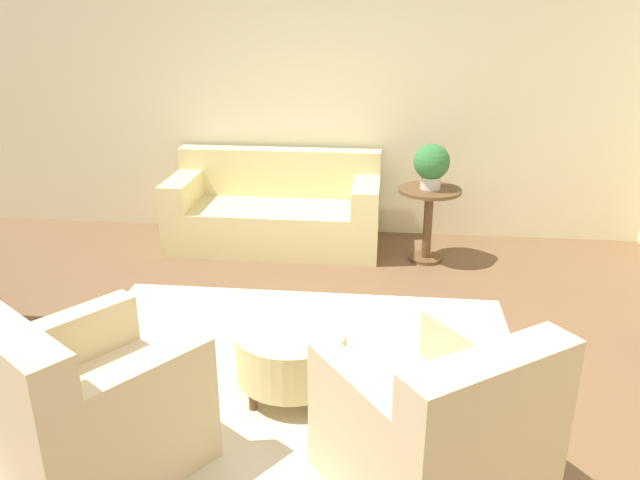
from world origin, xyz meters
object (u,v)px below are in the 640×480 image
ottoman_table (291,353)px  potted_plant_on_side_table (432,164)px  armchair_right (438,435)px  side_table (428,212)px  couch (276,212)px  armchair_left (86,411)px

ottoman_table → potted_plant_on_side_table: bearing=67.6°
armchair_right → side_table: bearing=87.9°
ottoman_table → couch: bearing=102.1°
couch → armchair_right: bearing=-67.6°
ottoman_table → side_table: (0.90, 2.19, 0.19)m
potted_plant_on_side_table → side_table: bearing=0.0°
armchair_left → side_table: size_ratio=1.76×
armchair_left → side_table: 3.46m
armchair_left → armchair_right: 1.69m
armchair_left → couch: bearing=83.4°
ottoman_table → armchair_right: bearing=-43.5°
ottoman_table → potted_plant_on_side_table: 2.45m
side_table → armchair_right: bearing=-92.1°
armchair_left → potted_plant_on_side_table: 3.50m
armchair_left → potted_plant_on_side_table: size_ratio=2.99×
armchair_left → armchair_right: bearing=0.0°
couch → ottoman_table: bearing=-77.9°
couch → armchair_left: bearing=-96.6°
armchair_right → ottoman_table: armchair_right is taller
armchair_left → potted_plant_on_side_table: potted_plant_on_side_table is taller
armchair_left → potted_plant_on_side_table: bearing=58.6°
couch → armchair_left: 3.23m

